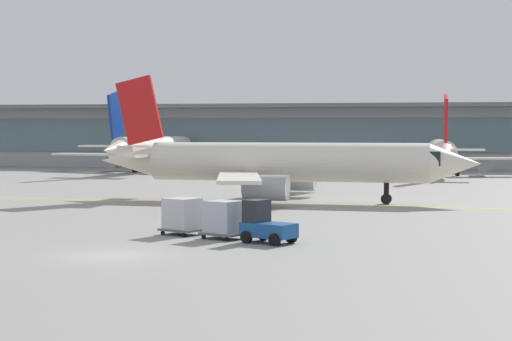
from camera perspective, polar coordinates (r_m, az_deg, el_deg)
The scene contains 9 objects.
ground_plane at distance 38.16m, azimuth -9.65°, elevation -5.64°, with size 400.00×400.00×0.00m, color gray.
taxiway_centreline_stripe at distance 64.24m, azimuth 1.92°, elevation -2.26°, with size 110.00×0.36×0.01m, color yellow.
terminal_concourse at distance 130.02m, azimuth 3.84°, elevation 2.36°, with size 193.71×11.00×9.60m.
gate_airplane_1 at distance 116.15m, azimuth -6.88°, elevation 1.44°, with size 29.27×31.61×10.46m.
gate_airplane_2 at distance 109.22m, azimuth 12.26°, elevation 1.21°, with size 27.26×29.22×9.71m.
taxiing_regional_jet at distance 66.12m, azimuth 1.82°, elevation 0.49°, with size 30.30×28.05×10.03m.
baggage_tug at distance 41.84m, azimuth 0.62°, elevation -3.65°, with size 2.95×2.51×2.10m.
cargo_dolly_lead at distance 43.42m, azimuth -2.17°, elevation -3.21°, with size 2.60×2.39×1.94m.
cargo_dolly_trailing at distance 45.26m, azimuth -4.96°, elevation -2.98°, with size 2.60×2.39×1.94m.
Camera 1 is at (12.27, -35.73, 5.44)m, focal length 59.82 mm.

